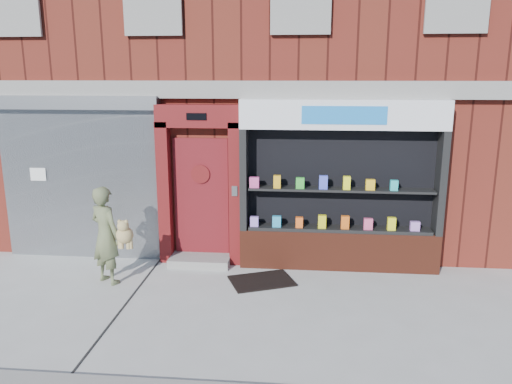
# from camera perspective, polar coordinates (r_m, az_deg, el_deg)

# --- Properties ---
(ground) EXTENTS (80.00, 80.00, 0.00)m
(ground) POSITION_cam_1_polar(r_m,az_deg,el_deg) (7.66, -3.36, -13.12)
(ground) COLOR #9E9E99
(ground) RESTS_ON ground
(building) EXTENTS (12.00, 8.16, 8.00)m
(building) POSITION_cam_1_polar(r_m,az_deg,el_deg) (12.83, 0.56, 15.94)
(building) COLOR #5D1C15
(building) RESTS_ON ground
(shutter_bay) EXTENTS (3.10, 0.30, 3.04)m
(shutter_bay) POSITION_cam_1_polar(r_m,az_deg,el_deg) (9.76, -19.45, 2.58)
(shutter_bay) COLOR gray
(shutter_bay) RESTS_ON ground
(red_door_bay) EXTENTS (1.52, 0.58, 2.90)m
(red_door_bay) POSITION_cam_1_polar(r_m,az_deg,el_deg) (9.04, -6.42, 0.77)
(red_door_bay) COLOR #601012
(red_door_bay) RESTS_ON ground
(pharmacy_bay) EXTENTS (3.50, 0.41, 3.00)m
(pharmacy_bay) POSITION_cam_1_polar(r_m,az_deg,el_deg) (8.86, 9.55, -0.17)
(pharmacy_bay) COLOR maroon
(pharmacy_bay) RESTS_ON ground
(woman) EXTENTS (0.85, 0.64, 1.65)m
(woman) POSITION_cam_1_polar(r_m,az_deg,el_deg) (8.59, -16.66, -4.73)
(woman) COLOR #5E6744
(woman) RESTS_ON ground
(doormat) EXTENTS (1.22, 1.05, 0.03)m
(doormat) POSITION_cam_1_polar(r_m,az_deg,el_deg) (8.54, 0.65, -10.12)
(doormat) COLOR black
(doormat) RESTS_ON ground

